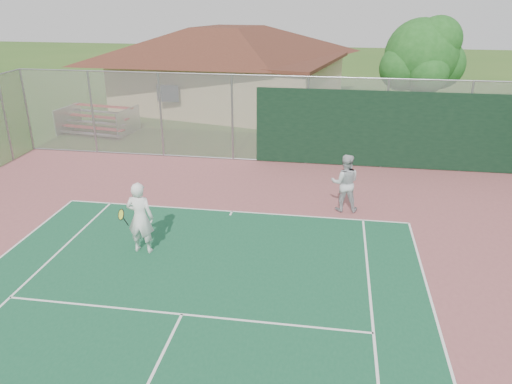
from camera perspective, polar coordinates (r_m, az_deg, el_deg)
back_fence at (r=19.94m, az=6.13°, el=7.77°), size 20.08×0.11×3.53m
clubhouse at (r=29.59m, az=-3.20°, el=14.85°), size 14.28×11.10×5.49m
bleachers at (r=25.81m, az=-17.67°, el=7.88°), size 3.52×2.34×1.23m
tree at (r=24.92m, az=18.55°, el=14.31°), size 3.96×3.75×5.53m
player_white_front at (r=13.55m, az=-13.11°, el=-2.95°), size 0.96×0.75×1.99m
player_grey_back at (r=15.95m, az=10.12°, el=0.98°), size 0.93×0.74×1.86m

